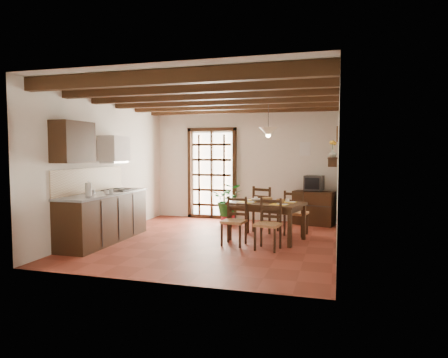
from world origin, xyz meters
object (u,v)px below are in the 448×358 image
(chair_far_right, at_px, (296,221))
(sideboard, at_px, (314,208))
(crt_tv, at_px, (314,183))
(kitchen_counter, at_px, (104,216))
(chair_far_left, at_px, (265,218))
(chair_near_right, at_px, (268,234))
(potted_plant, at_px, (228,199))
(pendant_lamp, at_px, (268,131))
(chair_near_left, at_px, (234,230))
(dining_table, at_px, (267,207))

(chair_far_right, xyz_separation_m, sideboard, (0.28, 1.28, 0.10))
(sideboard, xyz_separation_m, crt_tv, (0.00, -0.01, 0.58))
(kitchen_counter, height_order, chair_far_left, kitchen_counter)
(chair_near_right, height_order, crt_tv, crt_tv)
(chair_far_left, bearing_deg, sideboard, -110.10)
(chair_far_right, relative_size, crt_tv, 1.99)
(kitchen_counter, distance_m, chair_far_left, 3.25)
(chair_near_right, relative_size, chair_far_right, 0.97)
(chair_near_right, xyz_separation_m, potted_plant, (-1.32, 2.22, 0.29))
(potted_plant, distance_m, pendant_lamp, 2.35)
(kitchen_counter, relative_size, sideboard, 2.46)
(sideboard, bearing_deg, kitchen_counter, -128.01)
(chair_far_left, xyz_separation_m, potted_plant, (-1.01, 0.73, 0.27))
(potted_plant, bearing_deg, pendant_lamp, -49.60)
(chair_far_right, bearing_deg, potted_plant, -15.43)
(kitchen_counter, bearing_deg, pendant_lamp, 20.13)
(chair_near_left, distance_m, chair_far_left, 1.36)
(chair_near_right, xyz_separation_m, sideboard, (0.62, 2.60, 0.11))
(chair_near_left, height_order, crt_tv, crt_tv)
(chair_near_left, distance_m, pendant_lamp, 1.99)
(chair_far_left, height_order, potted_plant, potted_plant)
(potted_plant, relative_size, pendant_lamp, 2.35)
(chair_near_left, relative_size, chair_far_left, 0.90)
(chair_near_right, bearing_deg, sideboard, 84.99)
(kitchen_counter, distance_m, sideboard, 4.65)
(kitchen_counter, relative_size, pendant_lamp, 2.66)
(dining_table, xyz_separation_m, chair_far_left, (-0.16, 0.74, -0.33))
(sideboard, distance_m, potted_plant, 1.99)
(crt_tv, distance_m, potted_plant, 2.02)
(chair_near_right, height_order, pendant_lamp, pendant_lamp)
(chair_far_left, relative_size, crt_tv, 2.11)
(chair_far_right, bearing_deg, chair_near_right, 88.46)
(crt_tv, relative_size, pendant_lamp, 0.54)
(dining_table, bearing_deg, crt_tv, 81.72)
(chair_far_left, bearing_deg, kitchen_counter, 51.48)
(chair_far_left, xyz_separation_m, pendant_lamp, (0.16, -0.64, 1.78))
(chair_near_left, xyz_separation_m, chair_far_right, (0.99, 1.15, 0.01))
(chair_near_right, height_order, chair_far_left, chair_far_left)
(crt_tv, bearing_deg, dining_table, -102.55)
(chair_near_right, relative_size, chair_far_left, 0.91)
(chair_near_left, height_order, pendant_lamp, pendant_lamp)
(chair_near_left, height_order, potted_plant, potted_plant)
(chair_far_left, xyz_separation_m, crt_tv, (0.93, 1.11, 0.66))
(chair_near_right, xyz_separation_m, chair_far_right, (0.34, 1.32, 0.01))
(sideboard, bearing_deg, crt_tv, -75.47)
(kitchen_counter, height_order, chair_near_right, kitchen_counter)
(chair_far_left, distance_m, potted_plant, 1.28)
(dining_table, distance_m, crt_tv, 2.03)
(chair_far_right, bearing_deg, pendant_lamp, 57.00)
(chair_near_right, relative_size, sideboard, 0.96)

